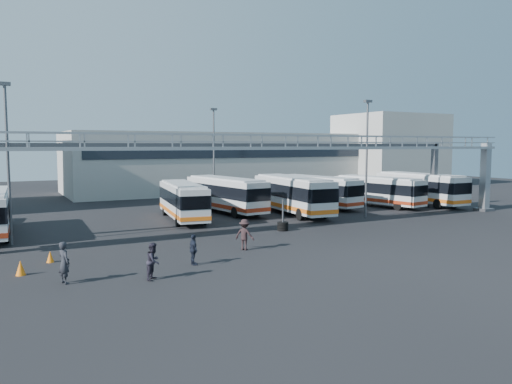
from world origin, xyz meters
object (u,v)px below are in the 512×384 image
light_pole_left (8,155)px  bus_9 (420,187)px  pedestrian_c (245,235)px  bus_8 (378,190)px  light_pole_mid (367,152)px  pedestrian_b (153,261)px  bus_4 (183,200)px  cone_right (50,257)px  pedestrian_a (64,263)px  tire_stack (283,225)px  bus_7 (317,190)px  bus_5 (226,193)px  pedestrian_d (193,250)px  cone_left (20,268)px  light_pole_back (214,151)px  bus_6 (292,194)px

light_pole_left → bus_9: light_pole_left is taller
pedestrian_c → bus_8: bearing=-98.0°
light_pole_mid → pedestrian_b: size_ratio=5.80×
bus_4 → cone_right: bus_4 is taller
pedestrian_a → tire_stack: bearing=-85.1°
bus_7 → tire_stack: bearing=-143.7°
bus_5 → pedestrian_c: bearing=-117.2°
pedestrian_b → pedestrian_d: size_ratio=1.07×
bus_5 → pedestrian_d: bearing=-125.9°
pedestrian_c → cone_left: pedestrian_c is taller
light_pole_back → pedestrian_a: light_pole_back is taller
pedestrian_c → pedestrian_d: size_ratio=1.14×
light_pole_back → bus_8: light_pole_back is taller
bus_4 → pedestrian_a: size_ratio=5.43×
light_pole_mid → pedestrian_b: light_pole_mid is taller
light_pole_left → pedestrian_c: size_ratio=5.45×
light_pole_left → bus_5: light_pole_left is taller
light_pole_mid → bus_9: size_ratio=0.92×
bus_9 → cone_left: bus_9 is taller
pedestrian_b → tire_stack: (12.38, 8.70, -0.49)m
bus_7 → pedestrian_b: 29.67m
light_pole_left → pedestrian_a: 12.10m
light_pole_left → bus_6: (23.33, 3.66, -3.81)m
light_pole_mid → bus_5: bearing=138.9°
bus_7 → pedestrian_b: size_ratio=6.07×
light_pole_mid → pedestrian_d: (-19.71, -9.40, -4.90)m
bus_8 → tire_stack: bearing=-164.0°
pedestrian_b → bus_7: bearing=-8.9°
bus_7 → bus_8: 6.46m
light_pole_left → cone_left: 9.97m
bus_6 → cone_left: size_ratio=15.62×
light_pole_left → light_pole_mid: size_ratio=1.00×
bus_4 → pedestrian_d: (-4.99, -15.48, -0.91)m
bus_4 → cone_left: bearing=-125.5°
light_pole_left → bus_8: (34.32, 4.50, -4.02)m
light_pole_back → pedestrian_a: (-18.21, -24.98, -4.75)m
bus_6 → bus_9: bearing=3.8°
light_pole_mid → light_pole_back: size_ratio=1.00×
bus_6 → pedestrian_b: (-17.73, -15.85, -1.03)m
bus_6 → pedestrian_c: bus_6 is taller
light_pole_back → bus_5: bearing=-104.2°
bus_8 → pedestrian_c: bearing=-159.8°
light_pole_mid → bus_7: (0.31, 7.87, -3.97)m
pedestrian_a → cone_left: size_ratio=2.64×
bus_4 → tire_stack: bearing=-52.4°
pedestrian_a → tire_stack: 17.84m
bus_6 → bus_8: (10.99, 0.84, -0.20)m
bus_4 → light_pole_left: bearing=-150.2°
light_pole_mid → light_pole_left: bearing=178.0°
bus_7 → pedestrian_b: bearing=-148.8°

